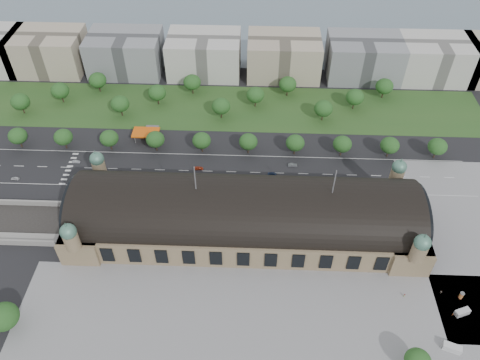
{
  "coord_description": "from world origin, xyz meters",
  "views": [
    {
      "loc": [
        3.15,
        -133.01,
        159.35
      ],
      "look_at": [
        -2.84,
        17.75,
        14.0
      ],
      "focal_mm": 35.0,
      "sensor_mm": 36.0,
      "label": 1
    }
  ],
  "objects_px": {
    "traffic_car_5": "(293,165)",
    "parked_car_2": "(117,192)",
    "petrol_station": "(149,131)",
    "traffic_car_1": "(76,162)",
    "traffic_car_6": "(370,189)",
    "van_south": "(451,348)",
    "bus_east": "(265,181)",
    "parked_car_0": "(91,191)",
    "traffic_car_3": "(199,168)",
    "parked_car_5": "(183,188)",
    "advertising_column": "(461,296)",
    "parked_car_3": "(156,187)",
    "parked_car_4": "(133,187)",
    "pedestrian_1": "(453,314)",
    "pedestrian_2": "(441,292)",
    "bus_mid": "(282,186)",
    "pedestrian_0": "(404,295)",
    "traffic_car_0": "(15,178)",
    "van_east": "(462,313)",
    "bus_west": "(206,177)",
    "traffic_car_4": "(272,174)",
    "parked_car_1": "(84,188)",
    "parked_car_6": "(184,190)"
  },
  "relations": [
    {
      "from": "parked_car_0",
      "to": "pedestrian_0",
      "type": "relative_size",
      "value": 2.69
    },
    {
      "from": "pedestrian_2",
      "to": "traffic_car_4",
      "type": "bearing_deg",
      "value": 24.27
    },
    {
      "from": "van_south",
      "to": "traffic_car_3",
      "type": "bearing_deg",
      "value": 157.51
    },
    {
      "from": "traffic_car_3",
      "to": "parked_car_5",
      "type": "bearing_deg",
      "value": 155.08
    },
    {
      "from": "advertising_column",
      "to": "pedestrian_0",
      "type": "relative_size",
      "value": 1.89
    },
    {
      "from": "parked_car_4",
      "to": "bus_west",
      "type": "xyz_separation_m",
      "value": [
        34.69,
        7.0,
        0.85
      ]
    },
    {
      "from": "traffic_car_6",
      "to": "van_south",
      "type": "distance_m",
      "value": 81.44
    },
    {
      "from": "parked_car_6",
      "to": "parked_car_1",
      "type": "bearing_deg",
      "value": -121.38
    },
    {
      "from": "traffic_car_5",
      "to": "pedestrian_2",
      "type": "relative_size",
      "value": 2.52
    },
    {
      "from": "parked_car_5",
      "to": "bus_west",
      "type": "xyz_separation_m",
      "value": [
        10.35,
        7.0,
        0.76
      ]
    },
    {
      "from": "petrol_station",
      "to": "traffic_car_1",
      "type": "height_order",
      "value": "petrol_station"
    },
    {
      "from": "traffic_car_4",
      "to": "pedestrian_2",
      "type": "bearing_deg",
      "value": 52.39
    },
    {
      "from": "traffic_car_3",
      "to": "parked_car_3",
      "type": "height_order",
      "value": "parked_car_3"
    },
    {
      "from": "parked_car_0",
      "to": "van_south",
      "type": "height_order",
      "value": "van_south"
    },
    {
      "from": "traffic_car_5",
      "to": "parked_car_2",
      "type": "xyz_separation_m",
      "value": [
        -84.69,
        -22.47,
        -0.07
      ]
    },
    {
      "from": "parked_car_4",
      "to": "bus_east",
      "type": "xyz_separation_m",
      "value": [
        63.75,
        5.33,
        1.24
      ]
    },
    {
      "from": "traffic_car_6",
      "to": "bus_east",
      "type": "xyz_separation_m",
      "value": [
        -50.41,
        2.37,
        1.07
      ]
    },
    {
      "from": "traffic_car_4",
      "to": "pedestrian_2",
      "type": "relative_size",
      "value": 2.36
    },
    {
      "from": "traffic_car_0",
      "to": "parked_car_0",
      "type": "distance_m",
      "value": 40.26
    },
    {
      "from": "parked_car_5",
      "to": "bus_mid",
      "type": "xyz_separation_m",
      "value": [
        47.15,
        2.0,
        1.13
      ]
    },
    {
      "from": "van_east",
      "to": "advertising_column",
      "type": "bearing_deg",
      "value": 54.27
    },
    {
      "from": "parked_car_1",
      "to": "pedestrian_1",
      "type": "height_order",
      "value": "pedestrian_1"
    },
    {
      "from": "petrol_station",
      "to": "van_south",
      "type": "distance_m",
      "value": 174.27
    },
    {
      "from": "traffic_car_1",
      "to": "traffic_car_3",
      "type": "bearing_deg",
      "value": -91.12
    },
    {
      "from": "parked_car_1",
      "to": "pedestrian_0",
      "type": "relative_size",
      "value": 2.66
    },
    {
      "from": "traffic_car_3",
      "to": "pedestrian_1",
      "type": "xyz_separation_m",
      "value": [
        104.14,
        -77.79,
        0.25
      ]
    },
    {
      "from": "parked_car_3",
      "to": "van_east",
      "type": "height_order",
      "value": "van_east"
    },
    {
      "from": "traffic_car_6",
      "to": "pedestrian_2",
      "type": "relative_size",
      "value": 3.18
    },
    {
      "from": "traffic_car_0",
      "to": "parked_car_1",
      "type": "height_order",
      "value": "traffic_car_0"
    },
    {
      "from": "bus_east",
      "to": "parked_car_0",
      "type": "bearing_deg",
      "value": 94.77
    },
    {
      "from": "parked_car_4",
      "to": "pedestrian_0",
      "type": "relative_size",
      "value": 2.24
    },
    {
      "from": "pedestrian_0",
      "to": "parked_car_4",
      "type": "bearing_deg",
      "value": 179.64
    },
    {
      "from": "parked_car_5",
      "to": "pedestrian_0",
      "type": "xyz_separation_m",
      "value": [
        93.56,
        -55.85,
        0.14
      ]
    },
    {
      "from": "van_south",
      "to": "parked_car_0",
      "type": "bearing_deg",
      "value": 174.0
    },
    {
      "from": "traffic_car_1",
      "to": "pedestrian_1",
      "type": "distance_m",
      "value": 185.54
    },
    {
      "from": "parked_car_3",
      "to": "parked_car_4",
      "type": "bearing_deg",
      "value": -115.12
    },
    {
      "from": "traffic_car_5",
      "to": "van_south",
      "type": "bearing_deg",
      "value": -152.8
    },
    {
      "from": "parked_car_3",
      "to": "pedestrian_0",
      "type": "distance_m",
      "value": 120.64
    },
    {
      "from": "petrol_station",
      "to": "bus_mid",
      "type": "xyz_separation_m",
      "value": [
        70.65,
        -38.28,
        -1.09
      ]
    },
    {
      "from": "traffic_car_4",
      "to": "parked_car_4",
      "type": "relative_size",
      "value": 1.1
    },
    {
      "from": "parked_car_3",
      "to": "pedestrian_1",
      "type": "xyz_separation_m",
      "value": [
        123.35,
        -63.44,
        0.12
      ]
    },
    {
      "from": "traffic_car_5",
      "to": "bus_mid",
      "type": "height_order",
      "value": "bus_mid"
    },
    {
      "from": "traffic_car_5",
      "to": "bus_east",
      "type": "relative_size",
      "value": 0.34
    },
    {
      "from": "parked_car_5",
      "to": "advertising_column",
      "type": "distance_m",
      "value": 127.99
    },
    {
      "from": "pedestrian_1",
      "to": "pedestrian_2",
      "type": "height_order",
      "value": "pedestrian_1"
    },
    {
      "from": "van_south",
      "to": "bus_west",
      "type": "bearing_deg",
      "value": 158.58
    },
    {
      "from": "parked_car_5",
      "to": "traffic_car_0",
      "type": "bearing_deg",
      "value": -126.21
    },
    {
      "from": "van_east",
      "to": "pedestrian_1",
      "type": "bearing_deg",
      "value": 171.74
    },
    {
      "from": "bus_east",
      "to": "parked_car_6",
      "type": "bearing_deg",
      "value": 97.92
    },
    {
      "from": "petrol_station",
      "to": "traffic_car_3",
      "type": "height_order",
      "value": "petrol_station"
    }
  ]
}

